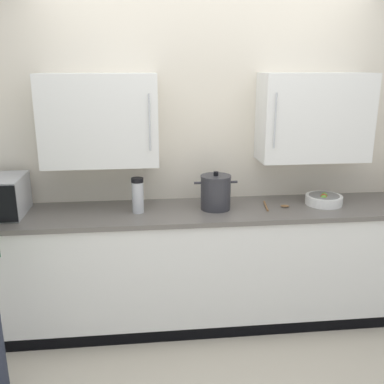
% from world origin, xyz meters
% --- Properties ---
extents(back_wall_tiled, '(4.40, 0.44, 2.77)m').
position_xyz_m(back_wall_tiled, '(-0.00, 1.16, 1.43)').
color(back_wall_tiled, beige).
rests_on(back_wall_tiled, ground_plane).
extents(counter_unit, '(4.11, 0.60, 0.92)m').
position_xyz_m(counter_unit, '(0.00, 0.87, 0.46)').
color(counter_unit, white).
rests_on(counter_unit, ground_plane).
extents(fruit_bowl, '(0.28, 0.28, 0.09)m').
position_xyz_m(fruit_bowl, '(0.88, 0.88, 0.96)').
color(fruit_bowl, white).
rests_on(fruit_bowl, counter_unit).
extents(wooden_spoon, '(0.20, 0.22, 0.02)m').
position_xyz_m(wooden_spoon, '(0.49, 0.85, 0.93)').
color(wooden_spoon, brown).
rests_on(wooden_spoon, counter_unit).
extents(stock_pot, '(0.32, 0.23, 0.28)m').
position_xyz_m(stock_pot, '(0.03, 0.87, 1.05)').
color(stock_pot, '#2D2D33').
rests_on(stock_pot, counter_unit).
extents(thermos_flask, '(0.09, 0.09, 0.26)m').
position_xyz_m(thermos_flask, '(-0.54, 0.85, 1.05)').
color(thermos_flask, '#B7BABF').
rests_on(thermos_flask, counter_unit).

